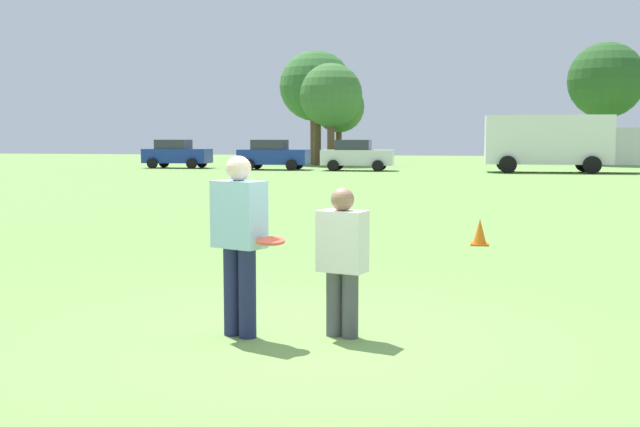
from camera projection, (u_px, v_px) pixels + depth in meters
The scene contains 14 objects.
ground_plane at pixel (305, 340), 7.42m from camera, with size 156.18×156.18×0.00m, color #6B9347.
player_thrower at pixel (239, 235), 7.47m from camera, with size 0.57×0.45×1.77m.
player_defender at pixel (342, 255), 7.47m from camera, with size 0.51×0.37×1.46m.
frisbee at pixel (271, 241), 7.25m from camera, with size 0.27×0.27×0.06m.
traffic_cone at pixel (480, 232), 13.98m from camera, with size 0.32×0.32×0.48m.
parked_car_near_left at pixel (176, 154), 49.58m from camera, with size 4.26×2.34×1.82m.
parked_car_mid_left at pixel (273, 155), 46.87m from camera, with size 4.26×2.34×1.82m.
parked_car_center at pixel (357, 155), 45.58m from camera, with size 4.26×2.34×1.82m.
box_truck at pixel (559, 141), 42.99m from camera, with size 8.58×3.22×3.18m.
tree_west_oak at pixel (314, 86), 56.14m from camera, with size 5.06×5.06×8.22m.
tree_west_maple at pixel (317, 87), 54.39m from camera, with size 4.95×4.95×8.04m.
tree_center_elm at pixel (339, 107), 55.77m from camera, with size 3.70×3.70×6.01m.
tree_east_birch at pixel (331, 95), 52.54m from camera, with size 4.30×4.30×6.99m.
tree_east_oak at pixel (606, 81), 54.06m from camera, with size 5.29×5.29×8.60m.
Camera 1 is at (1.68, -7.07, 1.94)m, focal length 43.42 mm.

